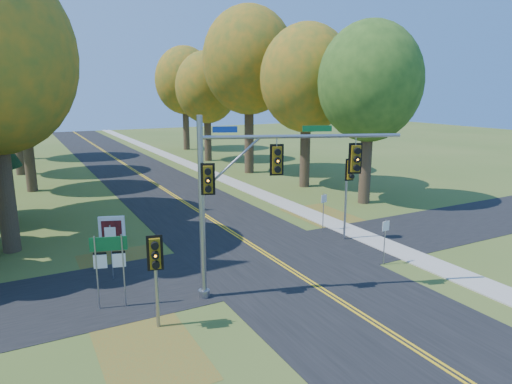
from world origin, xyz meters
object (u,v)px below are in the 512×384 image
east_signal_pole (349,179)px  route_sign_cluster (109,257)px  info_kiosk (112,233)px  traffic_mast (253,183)px

east_signal_pole → route_sign_cluster: bearing=-166.2°
route_sign_cluster → info_kiosk: size_ratio=1.60×
east_signal_pole → route_sign_cluster: (-12.84, -2.07, -1.41)m
east_signal_pole → info_kiosk: size_ratio=2.53×
route_sign_cluster → info_kiosk: 6.70m
east_signal_pole → info_kiosk: 12.63m
east_signal_pole → info_kiosk: east_signal_pole is taller
traffic_mast → route_sign_cluster: bearing=-175.4°
route_sign_cluster → info_kiosk: bearing=95.7°
route_sign_cluster → east_signal_pole: bearing=26.1°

